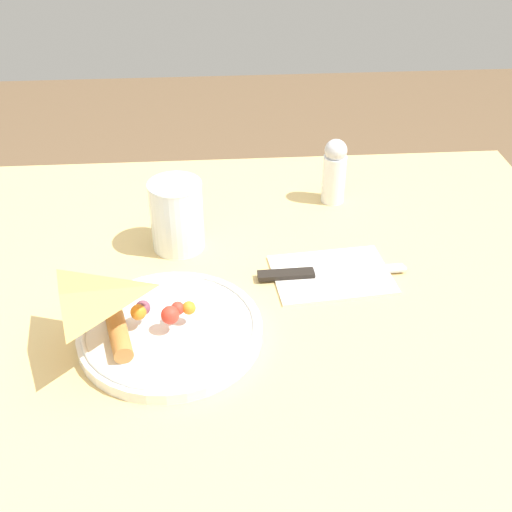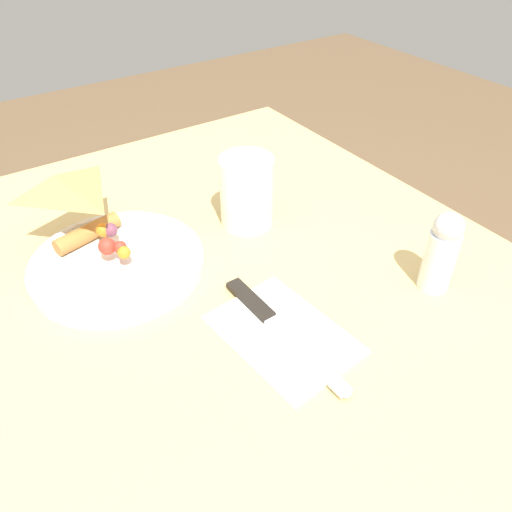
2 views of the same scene
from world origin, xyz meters
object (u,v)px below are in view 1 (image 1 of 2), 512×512
at_px(napkin_folded, 331,274).
at_px(plate_pizza, 167,328).
at_px(dining_table, 267,344).
at_px(butter_knife, 324,272).
at_px(salt_shaker, 334,171).
at_px(milk_glass, 177,218).

bearing_deg(napkin_folded, plate_pizza, -153.56).
relative_size(dining_table, butter_knife, 4.49).
relative_size(dining_table, napkin_folded, 5.52).
xyz_separation_m(dining_table, napkin_folded, (0.09, 0.02, 0.11)).
bearing_deg(napkin_folded, salt_shaker, 80.01).
height_order(plate_pizza, butter_knife, plate_pizza).
height_order(dining_table, butter_knife, butter_knife).
bearing_deg(milk_glass, napkin_folded, -22.96).
bearing_deg(napkin_folded, dining_table, -169.86).
relative_size(butter_knife, salt_shaker, 1.94).
distance_m(napkin_folded, salt_shaker, 0.23).
height_order(napkin_folded, butter_knife, butter_knife).
xyz_separation_m(milk_glass, butter_knife, (0.21, -0.10, -0.04)).
bearing_deg(salt_shaker, plate_pizza, -129.09).
xyz_separation_m(plate_pizza, salt_shaker, (0.27, 0.33, 0.04)).
distance_m(dining_table, salt_shaker, 0.32).
bearing_deg(dining_table, butter_knife, 11.29).
bearing_deg(dining_table, napkin_folded, 10.14).
height_order(dining_table, milk_glass, milk_glass).
distance_m(plate_pizza, milk_glass, 0.21).
bearing_deg(salt_shaker, milk_glass, -154.87).
xyz_separation_m(napkin_folded, butter_knife, (-0.01, -0.00, 0.00)).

